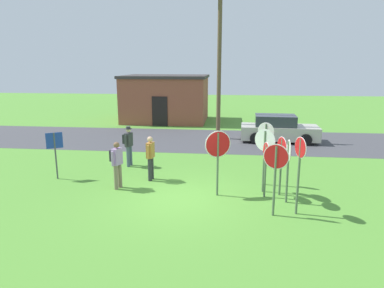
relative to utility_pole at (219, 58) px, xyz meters
name	(u,v)px	position (x,y,z in m)	size (l,w,h in m)	color
ground_plane	(181,199)	(-0.83, -9.79, -4.63)	(80.00, 80.00, 0.00)	#518E33
street_asphalt	(203,140)	(-0.83, -0.59, -4.63)	(60.00, 6.40, 0.01)	#424247
building_background	(166,98)	(-4.28, 6.23, -2.88)	(6.35, 5.11, 3.50)	brown
utility_pole	(219,58)	(0.00, 0.00, 0.00)	(1.80, 0.24, 8.89)	brown
parked_car_on_street	(278,129)	(3.44, -0.46, -3.94)	(4.37, 2.15, 1.51)	#B7B2A3
stop_sign_far_back	(299,164)	(2.71, -10.52, -3.09)	(0.22, 0.59, 2.32)	#51664C
stop_sign_leaning_left	(275,168)	(2.03, -10.71, -3.17)	(0.69, 0.26, 2.14)	#51664C
stop_sign_tallest	(265,149)	(1.89, -8.76, -3.12)	(0.64, 0.44, 2.21)	#51664C
stop_sign_nearest	(288,161)	(2.55, -9.66, -3.25)	(0.10, 0.67, 2.05)	#51664C
stop_sign_center_cluster	(218,151)	(0.34, -9.29, -3.10)	(0.82, 0.39, 2.22)	#51664C
stop_sign_rear_left	(281,156)	(2.42, -9.02, -3.27)	(0.23, 0.69, 2.01)	#51664C
stop_sign_low_front	(265,144)	(1.99, -8.02, -3.10)	(0.54, 0.31, 2.31)	#51664C
stop_sign_rear_right	(266,161)	(1.90, -9.26, -3.38)	(0.15, 0.62, 1.87)	#51664C
person_in_teal	(117,162)	(-3.20, -9.00, -3.65)	(0.44, 0.54, 1.69)	#7A6B56
person_near_signs	(150,156)	(-2.24, -7.96, -3.68)	(0.27, 0.57, 1.69)	#2D2D33
person_holding_notes	(128,143)	(-3.60, -6.22, -3.62)	(0.42, 0.56, 1.74)	#4C5670
info_panel_leftmost	(55,147)	(-5.85, -8.24, -3.38)	(0.52, 0.34, 1.81)	#4C4C51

